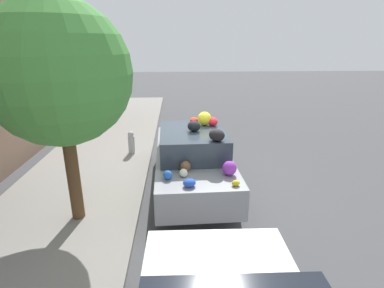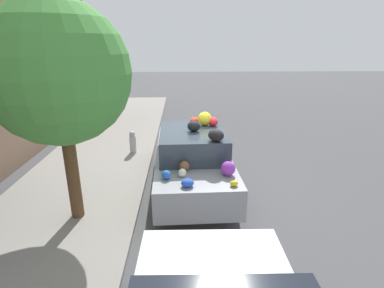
# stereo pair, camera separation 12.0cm
# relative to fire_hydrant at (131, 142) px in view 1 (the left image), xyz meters

# --- Properties ---
(ground_plane) EXTENTS (60.00, 60.00, 0.00)m
(ground_plane) POSITION_rel_fire_hydrant_xyz_m (-2.14, -1.70, -0.45)
(ground_plane) COLOR #4C4C4F
(sidewalk_curb) EXTENTS (24.00, 3.20, 0.11)m
(sidewalk_curb) POSITION_rel_fire_hydrant_xyz_m (-2.14, 1.00, -0.40)
(sidewalk_curb) COLOR gray
(sidewalk_curb) RESTS_ON ground
(street_tree) EXTENTS (2.49, 2.49, 4.03)m
(street_tree) POSITION_rel_fire_hydrant_xyz_m (-3.56, 0.57, 2.42)
(street_tree) COLOR brown
(street_tree) RESTS_ON sidewalk_curb
(fire_hydrant) EXTENTS (0.20, 0.20, 0.70)m
(fire_hydrant) POSITION_rel_fire_hydrant_xyz_m (0.00, 0.00, 0.00)
(fire_hydrant) COLOR #B2B2B7
(fire_hydrant) RESTS_ON sidewalk_curb
(art_car) EXTENTS (4.29, 1.80, 1.81)m
(art_car) POSITION_rel_fire_hydrant_xyz_m (-2.17, -1.77, 0.32)
(art_car) COLOR gray
(art_car) RESTS_ON ground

